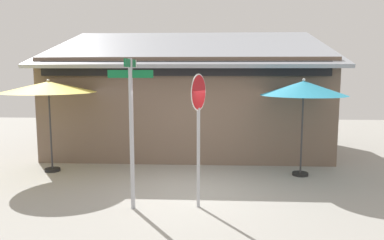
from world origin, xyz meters
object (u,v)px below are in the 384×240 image
(street_sign_post, at_px, (131,118))
(stop_sign, at_px, (198,115))
(patio_umbrella_mustard_left, at_px, (48,88))
(patio_umbrella_teal_center, at_px, (304,89))

(street_sign_post, relative_size, stop_sign, 1.11)
(street_sign_post, xyz_separation_m, patio_umbrella_mustard_left, (-2.99, 2.82, 0.49))
(stop_sign, bearing_deg, patio_umbrella_teal_center, 42.99)
(stop_sign, xyz_separation_m, patio_umbrella_mustard_left, (-4.37, 2.66, 0.45))
(patio_umbrella_mustard_left, bearing_deg, patio_umbrella_teal_center, -0.57)
(street_sign_post, height_order, stop_sign, street_sign_post)
(street_sign_post, relative_size, patio_umbrella_mustard_left, 1.18)
(patio_umbrella_mustard_left, xyz_separation_m, patio_umbrella_teal_center, (7.15, -0.07, -0.01))
(street_sign_post, xyz_separation_m, stop_sign, (1.38, 0.16, 0.04))
(street_sign_post, bearing_deg, patio_umbrella_teal_center, 33.45)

